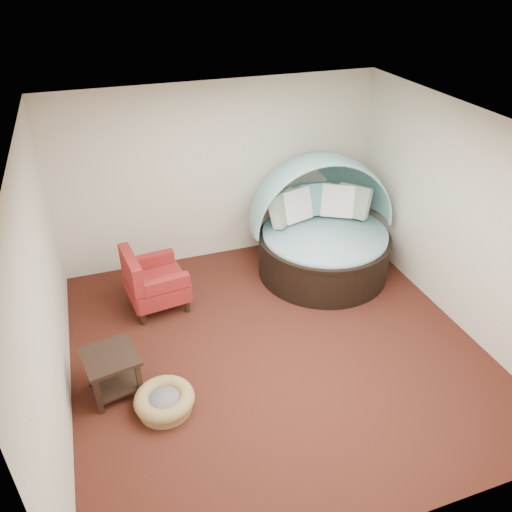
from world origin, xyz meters
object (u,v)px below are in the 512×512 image
object	(u,v)px
red_armchair	(152,282)
side_table	(112,368)
pet_basket	(165,401)
canopy_daybed	(323,220)

from	to	relation	value
red_armchair	side_table	xyz separation A→B (m)	(-0.68, -1.46, -0.07)
pet_basket	side_table	size ratio (longest dim) A/B	1.04
red_armchair	side_table	distance (m)	1.61
canopy_daybed	pet_basket	size ratio (longest dim) A/B	3.33
canopy_daybed	side_table	world-z (taller)	canopy_daybed
red_armchair	side_table	size ratio (longest dim) A/B	1.39
red_armchair	side_table	world-z (taller)	red_armchair
pet_basket	side_table	distance (m)	0.70
pet_basket	red_armchair	world-z (taller)	red_armchair
canopy_daybed	red_armchair	bearing A→B (deg)	-170.41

